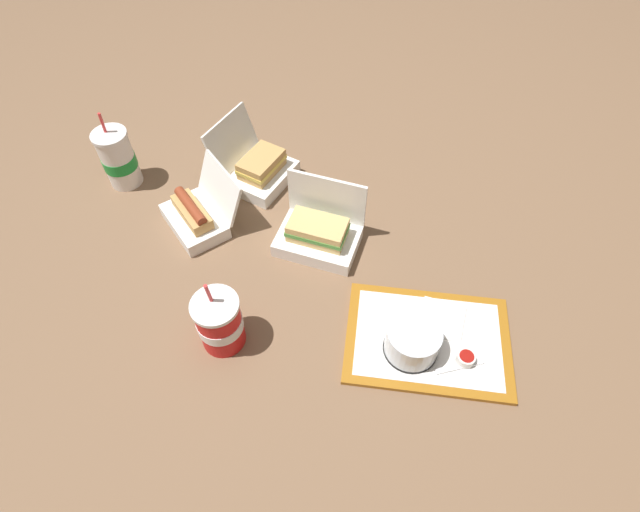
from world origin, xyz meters
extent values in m
plane|color=brown|center=(0.00, 0.00, 0.00)|extent=(3.20, 3.20, 0.00)
cube|color=#A56619|center=(-0.27, 0.25, 0.01)|extent=(0.40, 0.31, 0.01)
cube|color=white|center=(-0.27, 0.25, 0.01)|extent=(0.35, 0.26, 0.00)
cylinder|color=black|center=(-0.22, 0.27, 0.02)|extent=(0.12, 0.12, 0.01)
cylinder|color=#512D19|center=(-0.22, 0.27, 0.04)|extent=(0.09, 0.09, 0.05)
cylinder|color=silver|center=(-0.22, 0.27, 0.05)|extent=(0.12, 0.12, 0.07)
cylinder|color=white|center=(-0.34, 0.30, 0.03)|extent=(0.04, 0.04, 0.02)
cylinder|color=#9E140F|center=(-0.34, 0.30, 0.04)|extent=(0.03, 0.03, 0.01)
cube|color=white|center=(-0.30, 0.20, 0.02)|extent=(0.13, 0.13, 0.00)
cube|color=white|center=(-0.32, 0.32, 0.02)|extent=(0.11, 0.04, 0.00)
cube|color=white|center=(0.32, -0.10, 0.02)|extent=(0.20, 0.22, 0.04)
cube|color=white|center=(0.24, -0.15, 0.10)|extent=(0.15, 0.18, 0.11)
cube|color=tan|center=(0.32, -0.10, 0.06)|extent=(0.13, 0.15, 0.03)
cylinder|color=brown|center=(0.32, -0.10, 0.08)|extent=(0.10, 0.13, 0.03)
cylinder|color=yellow|center=(0.32, -0.10, 0.09)|extent=(0.07, 0.10, 0.01)
cube|color=white|center=(0.14, -0.28, 0.02)|extent=(0.21, 0.23, 0.04)
cube|color=white|center=(0.23, -0.33, 0.11)|extent=(0.14, 0.18, 0.14)
cube|color=tan|center=(0.14, -0.28, 0.05)|extent=(0.14, 0.15, 0.02)
cube|color=#E5C651|center=(0.14, -0.28, 0.07)|extent=(0.14, 0.16, 0.01)
cube|color=tan|center=(0.14, -0.28, 0.08)|extent=(0.14, 0.15, 0.02)
cube|color=white|center=(-0.01, -0.03, 0.02)|extent=(0.24, 0.20, 0.04)
cube|color=white|center=(-0.04, -0.10, 0.11)|extent=(0.20, 0.08, 0.14)
cube|color=#DBB770|center=(-0.01, -0.03, 0.05)|extent=(0.16, 0.13, 0.02)
cube|color=#4C933D|center=(-0.01, -0.03, 0.07)|extent=(0.17, 0.13, 0.01)
cube|color=#DBB770|center=(-0.01, -0.03, 0.08)|extent=(0.16, 0.13, 0.02)
cylinder|color=white|center=(0.54, -0.28, 0.08)|extent=(0.09, 0.09, 0.16)
cylinder|color=#198C33|center=(0.54, -0.28, 0.08)|extent=(0.09, 0.09, 0.04)
cylinder|color=white|center=(0.54, -0.28, 0.17)|extent=(0.10, 0.10, 0.01)
cylinder|color=red|center=(0.55, -0.28, 0.20)|extent=(0.01, 0.01, 0.06)
cylinder|color=red|center=(0.20, 0.24, 0.07)|extent=(0.10, 0.10, 0.14)
cylinder|color=white|center=(0.20, 0.24, 0.07)|extent=(0.10, 0.10, 0.03)
cylinder|color=white|center=(0.20, 0.24, 0.14)|extent=(0.10, 0.10, 0.01)
cylinder|color=red|center=(0.21, 0.23, 0.18)|extent=(0.01, 0.01, 0.06)
camera|label=1|loc=(-0.02, 0.79, 1.02)|focal=28.00mm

